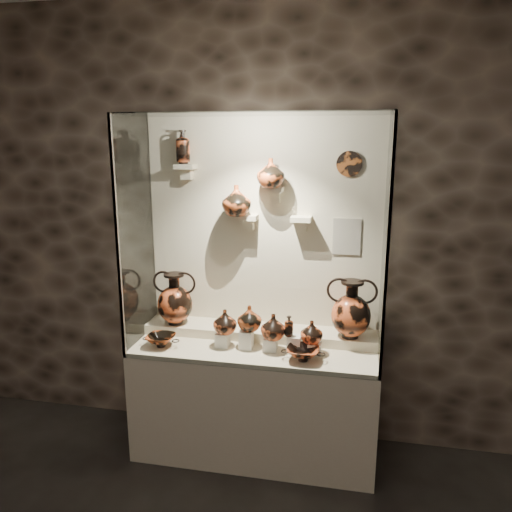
{
  "coord_description": "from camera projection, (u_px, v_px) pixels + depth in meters",
  "views": [
    {
      "loc": [
        0.65,
        -1.0,
        2.25
      ],
      "look_at": [
        -0.01,
        2.25,
        1.46
      ],
      "focal_mm": 35.0,
      "sensor_mm": 36.0,
      "label": 1
    }
  ],
  "objects": [
    {
      "name": "ovoid_vase_b",
      "position": [
        271.0,
        173.0,
        3.39
      ],
      "size": [
        0.24,
        0.24,
        0.2
      ],
      "primitive_type": "imported",
      "rotation": [
        0.0,
        0.0,
        0.28
      ],
      "color": "#A6431D",
      "rests_on": "bracket_cb"
    },
    {
      "name": "amphora_right",
      "position": [
        351.0,
        309.0,
        3.42
      ],
      "size": [
        0.37,
        0.37,
        0.41
      ],
      "primitive_type": null,
      "rotation": [
        0.0,
        0.0,
        -0.14
      ],
      "color": "#CE5327",
      "rests_on": "rear_tier"
    },
    {
      "name": "back_panel",
      "position": [
        263.0,
        230.0,
        3.61
      ],
      "size": [
        1.7,
        0.03,
        1.6
      ],
      "primitive_type": "cube",
      "color": "beige",
      "rests_on": "plinth"
    },
    {
      "name": "plinth",
      "position": [
        255.0,
        401.0,
        3.59
      ],
      "size": [
        1.7,
        0.6,
        0.8
      ],
      "primitive_type": "cube",
      "color": "beige",
      "rests_on": "floor"
    },
    {
      "name": "bracket_ul",
      "position": [
        186.0,
        167.0,
        3.54
      ],
      "size": [
        0.14,
        0.12,
        0.04
      ],
      "primitive_type": "cube",
      "color": "beige",
      "rests_on": "back_panel"
    },
    {
      "name": "bracket_ca",
      "position": [
        248.0,
        217.0,
        3.53
      ],
      "size": [
        0.14,
        0.12,
        0.04
      ],
      "primitive_type": "cube",
      "color": "beige",
      "rests_on": "back_panel"
    },
    {
      "name": "pedestal_d",
      "position": [
        294.0,
        344.0,
        3.37
      ],
      "size": [
        0.09,
        0.09,
        0.12
      ],
      "primitive_type": "cube",
      "color": "silver",
      "rests_on": "front_tier"
    },
    {
      "name": "amphora_left",
      "position": [
        175.0,
        298.0,
        3.68
      ],
      "size": [
        0.32,
        0.32,
        0.39
      ],
      "primitive_type": null,
      "rotation": [
        0.0,
        0.0,
        0.04
      ],
      "color": "#CE5327",
      "rests_on": "rear_tier"
    },
    {
      "name": "pedestal_c",
      "position": [
        271.0,
        344.0,
        3.41
      ],
      "size": [
        0.09,
        0.09,
        0.09
      ],
      "primitive_type": "cube",
      "color": "silver",
      "rests_on": "front_tier"
    },
    {
      "name": "lekythos_tall",
      "position": [
        183.0,
        145.0,
        3.5
      ],
      "size": [
        0.13,
        0.13,
        0.27
      ],
      "primitive_type": null,
      "rotation": [
        0.0,
        0.0,
        -0.21
      ],
      "color": "#CE5327",
      "rests_on": "bracket_ul"
    },
    {
      "name": "lekythos_small",
      "position": [
        289.0,
        325.0,
        3.33
      ],
      "size": [
        0.07,
        0.07,
        0.16
      ],
      "primitive_type": null,
      "rotation": [
        0.0,
        0.0,
        -0.01
      ],
      "color": "#A6431D",
      "rests_on": "pedestal_d"
    },
    {
      "name": "glass_top",
      "position": [
        255.0,
        114.0,
        3.12
      ],
      "size": [
        1.7,
        0.6,
        0.01
      ],
      "primitive_type": "cube",
      "color": "white",
      "rests_on": "back_panel"
    },
    {
      "name": "glass_right",
      "position": [
        386.0,
        243.0,
        3.15
      ],
      "size": [
        0.01,
        0.6,
        1.6
      ],
      "primitive_type": "cube",
      "color": "white",
      "rests_on": "plinth"
    },
    {
      "name": "ovoid_vase_a",
      "position": [
        237.0,
        200.0,
        3.47
      ],
      "size": [
        0.21,
        0.21,
        0.21
      ],
      "primitive_type": "imported",
      "rotation": [
        0.0,
        0.0,
        -0.0
      ],
      "color": "#A6431D",
      "rests_on": "bracket_ca"
    },
    {
      "name": "pedestal_b",
      "position": [
        246.0,
        339.0,
        3.44
      ],
      "size": [
        0.09,
        0.09,
        0.13
      ],
      "primitive_type": "cube",
      "color": "silver",
      "rests_on": "front_tier"
    },
    {
      "name": "pedestal_a",
      "position": [
        223.0,
        340.0,
        3.47
      ],
      "size": [
        0.09,
        0.09,
        0.1
      ],
      "primitive_type": "cube",
      "color": "silver",
      "rests_on": "front_tier"
    },
    {
      "name": "pedestal_e",
      "position": [
        315.0,
        348.0,
        3.35
      ],
      "size": [
        0.09,
        0.09,
        0.08
      ],
      "primitive_type": "cube",
      "color": "silver",
      "rests_on": "front_tier"
    },
    {
      "name": "jug_b",
      "position": [
        250.0,
        318.0,
        3.41
      ],
      "size": [
        0.18,
        0.18,
        0.18
      ],
      "primitive_type": "imported",
      "rotation": [
        0.0,
        0.0,
        -0.05
      ],
      "color": "#A6431D",
      "rests_on": "pedestal_b"
    },
    {
      "name": "glass_front",
      "position": [
        245.0,
        248.0,
        3.03
      ],
      "size": [
        1.7,
        0.01,
        1.6
      ],
      "primitive_type": "cube",
      "color": "white",
      "rests_on": "plinth"
    },
    {
      "name": "jug_e",
      "position": [
        312.0,
        332.0,
        3.32
      ],
      "size": [
        0.18,
        0.18,
        0.16
      ],
      "primitive_type": "imported",
      "rotation": [
        0.0,
        0.0,
        -0.25
      ],
      "color": "#CE5327",
      "rests_on": "pedestal_e"
    },
    {
      "name": "wall_plate",
      "position": [
        349.0,
        164.0,
        3.36
      ],
      "size": [
        0.17,
        0.02,
        0.17
      ],
      "primitive_type": "cylinder",
      "rotation": [
        1.57,
        0.0,
        0.0
      ],
      "color": "#95491D",
      "rests_on": "back_panel"
    },
    {
      "name": "frame_post_left",
      "position": [
        118.0,
        242.0,
        3.19
      ],
      "size": [
        0.02,
        0.02,
        1.6
      ],
      "primitive_type": "cube",
      "color": "gray",
      "rests_on": "plinth"
    },
    {
      "name": "jug_a",
      "position": [
        225.0,
        322.0,
        3.44
      ],
      "size": [
        0.2,
        0.2,
        0.17
      ],
      "primitive_type": "imported",
      "rotation": [
        0.0,
        0.0,
        -0.29
      ],
      "color": "#CE5327",
      "rests_on": "pedestal_a"
    },
    {
      "name": "kylix_left",
      "position": [
        161.0,
        340.0,
        3.47
      ],
      "size": [
        0.3,
        0.28,
        0.1
      ],
      "primitive_type": null,
      "rotation": [
        0.0,
        0.0,
        0.27
      ],
      "color": "#A6431D",
      "rests_on": "front_tier"
    },
    {
      "name": "frame_post_right",
      "position": [
        388.0,
        254.0,
        2.87
      ],
      "size": [
        0.02,
        0.02,
        1.6
      ],
      "primitive_type": "cube",
      "color": "gray",
      "rests_on": "plinth"
    },
    {
      "name": "front_tier",
      "position": [
        255.0,
        348.0,
        3.49
      ],
      "size": [
        1.68,
        0.58,
        0.03
      ],
      "primitive_type": "cube",
      "color": "beige",
      "rests_on": "plinth"
    },
    {
      "name": "glass_left",
      "position": [
        136.0,
        233.0,
        3.47
      ],
      "size": [
        0.01,
        0.6,
        1.6
      ],
      "primitive_type": "cube",
      "color": "white",
      "rests_on": "plinth"
    },
    {
      "name": "kylix_right",
      "position": [
        303.0,
        353.0,
        3.25
      ],
      "size": [
        0.32,
        0.29,
        0.11
      ],
      "primitive_type": null,
      "rotation": [
        0.0,
        0.0,
        0.22
      ],
      "color": "#CE5327",
      "rests_on": "front_tier"
    },
    {
      "name": "bracket_cc",
      "position": [
        301.0,
        219.0,
        3.46
      ],
      "size": [
        0.14,
        0.12,
        0.04
      ],
      "primitive_type": "cube",
      "color": "beige",
      "rests_on": "back_panel"
    },
    {
      "name": "jug_c",
      "position": [
        273.0,
        327.0,
        3.36
      ],
      "size": [
        0.22,
        0.22,
        0.18
      ],
      "primitive_type": "imported",
      "rotation": [
        0.0,
        0.0,
        -0.33
      ],
      "color": "#CE5327",
      "rests_on": "pedestal_c"
    },
    {
      "name": "wall_back",
      "position": [
        264.0,
        230.0,
        3.61
      ],
      "size": [
        5.0,
        0.02,
        3.2
      ],
      "primitive_type": "cube",
      "color": "black",
      "rests_on": "ground"
    },
    {
      "name": "info_placard",
      "position": [
        347.0,
        237.0,
        3.48
      ],
      "size": [
        0.19,
        0.01,
        0.26
      ],
      "primitive_type": "cube",
      "color": "beige",
      "rests_on": "back_panel"
    },
    {
      "name": "bracket_cb",
      "position": [
        276.0,
        190.0,
        3.45
      ],
      "size": [
        0.1,
        0.12,
        0.04
      ],
      "primitive_type": "cube",
      "color": "beige",
      "rests_on": "back_panel"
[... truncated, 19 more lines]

